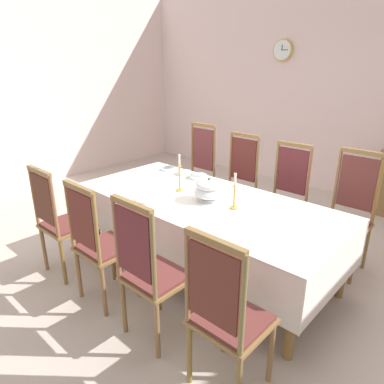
% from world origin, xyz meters
% --- Properties ---
extents(ground, '(7.69, 5.62, 0.04)m').
position_xyz_m(ground, '(0.00, 0.00, -0.02)').
color(ground, '#BEB0A4').
extents(back_wall, '(7.69, 0.08, 3.19)m').
position_xyz_m(back_wall, '(0.00, 2.85, 1.60)').
color(back_wall, silver).
rests_on(back_wall, ground).
extents(left_wall, '(0.08, 5.62, 3.19)m').
position_xyz_m(left_wall, '(-3.88, 0.00, 1.60)').
color(left_wall, silver).
rests_on(left_wall, ground).
extents(dining_table, '(2.58, 1.15, 0.76)m').
position_xyz_m(dining_table, '(0.00, -0.29, 0.69)').
color(dining_table, olive).
rests_on(dining_table, ground).
extents(tablecloth, '(2.60, 1.17, 0.43)m').
position_xyz_m(tablecloth, '(0.00, -0.29, 0.65)').
color(tablecloth, white).
rests_on(tablecloth, dining_table).
extents(chair_south_a, '(0.44, 0.42, 1.10)m').
position_xyz_m(chair_south_a, '(-0.98, -1.27, 0.58)').
color(chair_south_a, brown).
rests_on(chair_south_a, ground).
extents(chair_north_a, '(0.44, 0.42, 1.23)m').
position_xyz_m(chair_north_a, '(-0.98, 0.69, 0.62)').
color(chair_north_a, brown).
rests_on(chair_north_a, ground).
extents(chair_south_b, '(0.44, 0.42, 1.11)m').
position_xyz_m(chair_south_b, '(-0.33, -1.27, 0.58)').
color(chair_south_b, brown).
rests_on(chair_south_b, ground).
extents(chair_north_b, '(0.44, 0.42, 1.19)m').
position_xyz_m(chair_north_b, '(-0.33, 0.69, 0.60)').
color(chair_north_b, olive).
rests_on(chair_north_b, ground).
extents(chair_south_c, '(0.44, 0.42, 1.15)m').
position_xyz_m(chair_south_c, '(0.32, -1.27, 0.59)').
color(chair_south_c, brown).
rests_on(chair_south_c, ground).
extents(chair_north_c, '(0.44, 0.42, 1.17)m').
position_xyz_m(chair_north_c, '(0.32, 0.69, 0.60)').
color(chair_north_c, olive).
rests_on(chair_north_c, ground).
extents(chair_south_d, '(0.44, 0.42, 1.14)m').
position_xyz_m(chair_south_d, '(1.00, -1.27, 0.59)').
color(chair_south_d, brown).
rests_on(chair_south_d, ground).
extents(chair_north_d, '(0.44, 0.42, 1.20)m').
position_xyz_m(chair_north_d, '(1.00, 0.69, 0.61)').
color(chair_north_d, brown).
rests_on(chair_north_d, ground).
extents(soup_tureen, '(0.28, 0.28, 0.23)m').
position_xyz_m(soup_tureen, '(0.05, -0.29, 0.87)').
color(soup_tureen, white).
rests_on(soup_tureen, tablecloth).
extents(candlestick_west, '(0.07, 0.07, 0.38)m').
position_xyz_m(candlestick_west, '(-0.34, -0.29, 0.92)').
color(candlestick_west, gold).
rests_on(candlestick_west, tablecloth).
extents(candlestick_east, '(0.07, 0.07, 0.33)m').
position_xyz_m(candlestick_east, '(0.34, -0.29, 0.89)').
color(candlestick_east, gold).
rests_on(candlestick_east, tablecloth).
extents(bowl_near_left, '(0.19, 0.19, 0.05)m').
position_xyz_m(bowl_near_left, '(-0.47, 0.14, 0.79)').
color(bowl_near_left, white).
rests_on(bowl_near_left, tablecloth).
extents(bowl_near_right, '(0.16, 0.16, 0.03)m').
position_xyz_m(bowl_near_right, '(-0.35, -0.74, 0.78)').
color(bowl_near_right, white).
rests_on(bowl_near_right, tablecloth).
extents(bowl_far_left, '(0.18, 0.18, 0.04)m').
position_xyz_m(bowl_far_left, '(-0.94, 0.13, 0.78)').
color(bowl_far_left, white).
rests_on(bowl_far_left, tablecloth).
extents(bowl_far_right, '(0.18, 0.18, 0.04)m').
position_xyz_m(bowl_far_right, '(-0.69, 0.14, 0.78)').
color(bowl_far_right, white).
rests_on(bowl_far_right, tablecloth).
extents(spoon_primary, '(0.06, 0.17, 0.01)m').
position_xyz_m(spoon_primary, '(-0.60, 0.16, 0.77)').
color(spoon_primary, gold).
rests_on(spoon_primary, tablecloth).
extents(spoon_secondary, '(0.03, 0.18, 0.01)m').
position_xyz_m(spoon_secondary, '(-0.46, -0.72, 0.77)').
color(spoon_secondary, gold).
rests_on(spoon_secondary, tablecloth).
extents(mounted_clock, '(0.33, 0.06, 0.33)m').
position_xyz_m(mounted_clock, '(-1.01, 2.78, 2.16)').
color(mounted_clock, '#D1B251').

